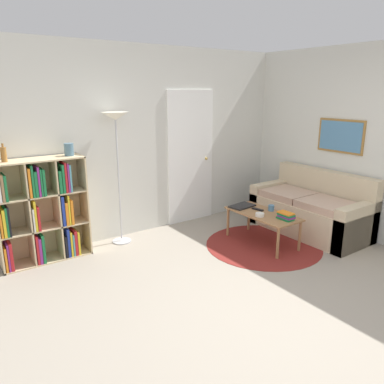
# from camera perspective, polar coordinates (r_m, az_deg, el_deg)

# --- Properties ---
(ground_plane) EXTENTS (14.00, 14.00, 0.00)m
(ground_plane) POSITION_cam_1_polar(r_m,az_deg,el_deg) (3.75, 14.22, -17.53)
(ground_plane) COLOR gray
(wall_back) EXTENTS (7.58, 0.11, 2.60)m
(wall_back) POSITION_cam_1_polar(r_m,az_deg,el_deg) (5.35, -6.96, 7.49)
(wall_back) COLOR silver
(wall_back) RESTS_ON ground_plane
(wall_right) EXTENTS (0.08, 5.67, 2.60)m
(wall_right) POSITION_cam_1_polar(r_m,az_deg,el_deg) (5.86, 20.20, 7.47)
(wall_right) COLOR silver
(wall_right) RESTS_ON ground_plane
(rug) EXTENTS (1.52, 1.52, 0.01)m
(rug) POSITION_cam_1_polar(r_m,az_deg,el_deg) (5.13, 10.80, -7.95)
(rug) COLOR maroon
(rug) RESTS_ON ground_plane
(bookshelf) EXTENTS (1.02, 0.34, 1.24)m
(bookshelf) POSITION_cam_1_polar(r_m,az_deg,el_deg) (4.77, -22.09, -2.71)
(bookshelf) COLOR beige
(bookshelf) RESTS_ON ground_plane
(floor_lamp) EXTENTS (0.34, 0.34, 1.74)m
(floor_lamp) POSITION_cam_1_polar(r_m,az_deg,el_deg) (4.88, -11.50, 9.15)
(floor_lamp) COLOR #B7B7BC
(floor_lamp) RESTS_ON ground_plane
(couch) EXTENTS (0.81, 1.65, 0.88)m
(couch) POSITION_cam_1_polar(r_m,az_deg,el_deg) (5.71, 17.81, -2.78)
(couch) COLOR #CCB793
(couch) RESTS_ON ground_plane
(coffee_table) EXTENTS (0.48, 1.01, 0.43)m
(coffee_table) POSITION_cam_1_polar(r_m,az_deg,el_deg) (5.08, 10.71, -3.64)
(coffee_table) COLOR #996B42
(coffee_table) RESTS_ON ground_plane
(laptop) EXTENTS (0.38, 0.27, 0.02)m
(laptop) POSITION_cam_1_polar(r_m,az_deg,el_deg) (5.28, 7.64, -2.12)
(laptop) COLOR black
(laptop) RESTS_ON coffee_table
(bowl) EXTENTS (0.11, 0.11, 0.05)m
(bowl) POSITION_cam_1_polar(r_m,az_deg,el_deg) (4.91, 10.29, -3.42)
(bowl) COLOR silver
(bowl) RESTS_ON coffee_table
(book_stack_on_table) EXTENTS (0.14, 0.21, 0.09)m
(book_stack_on_table) POSITION_cam_1_polar(r_m,az_deg,el_deg) (4.86, 14.10, -3.56)
(book_stack_on_table) COLOR #196B38
(book_stack_on_table) RESTS_ON coffee_table
(cup) EXTENTS (0.08, 0.08, 0.08)m
(cup) POSITION_cam_1_polar(r_m,az_deg,el_deg) (5.16, 11.98, -2.39)
(cup) COLOR teal
(cup) RESTS_ON coffee_table
(remote) EXTENTS (0.07, 0.17, 0.02)m
(remote) POSITION_cam_1_polar(r_m,az_deg,el_deg) (5.16, 9.97, -2.62)
(remote) COLOR black
(remote) RESTS_ON coffee_table
(bottle_middle) EXTENTS (0.06, 0.06, 0.20)m
(bottle_middle) POSITION_cam_1_polar(r_m,az_deg,el_deg) (4.56, -26.77, 5.15)
(bottle_middle) COLOR olive
(bottle_middle) RESTS_ON bookshelf
(vase_on_shelf) EXTENTS (0.11, 0.11, 0.15)m
(vase_on_shelf) POSITION_cam_1_polar(r_m,az_deg,el_deg) (4.71, -18.25, 6.16)
(vase_on_shelf) COLOR slate
(vase_on_shelf) RESTS_ON bookshelf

